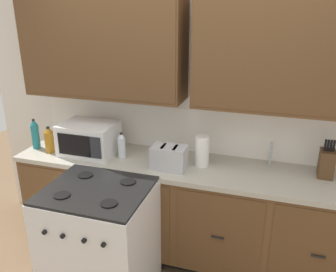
{
  "coord_description": "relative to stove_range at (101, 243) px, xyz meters",
  "views": [
    {
      "loc": [
        0.69,
        -2.33,
        2.21
      ],
      "look_at": [
        -0.13,
        0.27,
        1.17
      ],
      "focal_mm": 38.0,
      "sensor_mm": 36.0,
      "label": 1
    }
  ],
  "objects": [
    {
      "name": "sink_faucet",
      "position": [
        1.18,
        0.84,
        0.55
      ],
      "size": [
        0.02,
        0.02,
        0.2
      ],
      "primitive_type": "cylinder",
      "color": "#B2B5BA",
      "rests_on": "counter_run"
    },
    {
      "name": "wall_unit",
      "position": [
        0.49,
        0.83,
        1.18
      ],
      "size": [
        4.13,
        0.4,
        2.43
      ],
      "color": "white",
      "rests_on": "ground_plane"
    },
    {
      "name": "microwave",
      "position": [
        -0.39,
        0.61,
        0.59
      ],
      "size": [
        0.48,
        0.37,
        0.28
      ],
      "color": "white",
      "rests_on": "counter_run"
    },
    {
      "name": "bottle_clear",
      "position": [
        -0.07,
        0.6,
        0.56
      ],
      "size": [
        0.07,
        0.07,
        0.23
      ],
      "color": "silver",
      "rests_on": "counter_run"
    },
    {
      "name": "bottle_teal",
      "position": [
        -0.92,
        0.56,
        0.59
      ],
      "size": [
        0.07,
        0.07,
        0.28
      ],
      "color": "#1E707A",
      "rests_on": "counter_run"
    },
    {
      "name": "stove_range",
      "position": [
        0.0,
        0.0,
        0.0
      ],
      "size": [
        0.76,
        0.68,
        0.95
      ],
      "color": "white",
      "rests_on": "ground_plane"
    },
    {
      "name": "toaster",
      "position": [
        0.39,
        0.52,
        0.55
      ],
      "size": [
        0.28,
        0.18,
        0.19
      ],
      "color": "#B7B7BC",
      "rests_on": "counter_run"
    },
    {
      "name": "paper_towel_roll",
      "position": [
        0.63,
        0.65,
        0.58
      ],
      "size": [
        0.12,
        0.12,
        0.26
      ],
      "primitive_type": "cylinder",
      "color": "white",
      "rests_on": "counter_run"
    },
    {
      "name": "bottle_amber",
      "position": [
        -0.74,
        0.52,
        0.57
      ],
      "size": [
        0.08,
        0.08,
        0.24
      ],
      "color": "#9E6619",
      "rests_on": "counter_run"
    },
    {
      "name": "knife_block",
      "position": [
        1.6,
        0.74,
        0.57
      ],
      "size": [
        0.11,
        0.14,
        0.31
      ],
      "color": "#52361E",
      "rests_on": "counter_run"
    },
    {
      "name": "counter_run",
      "position": [
        0.49,
        0.63,
        0.0
      ],
      "size": [
        2.96,
        0.64,
        0.92
      ],
      "color": "black",
      "rests_on": "ground_plane"
    }
  ]
}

